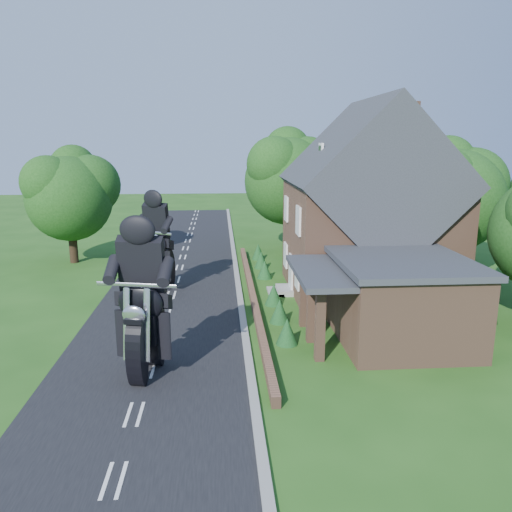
{
  "coord_description": "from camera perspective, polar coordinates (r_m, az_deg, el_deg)",
  "views": [
    {
      "loc": [
        2.66,
        -19.77,
        8.01
      ],
      "look_at": [
        4.33,
        2.86,
        2.8
      ],
      "focal_mm": 35.0,
      "sensor_mm": 36.0,
      "label": 1
    }
  ],
  "objects": [
    {
      "name": "ground",
      "position": [
        21.5,
        -11.15,
        -9.21
      ],
      "size": [
        120.0,
        120.0,
        0.0
      ],
      "primitive_type": "plane",
      "color": "#204C15",
      "rests_on": "ground"
    },
    {
      "name": "road",
      "position": [
        21.49,
        -11.16,
        -9.18
      ],
      "size": [
        7.0,
        80.0,
        0.02
      ],
      "primitive_type": "cube",
      "color": "black",
      "rests_on": "ground"
    },
    {
      "name": "kerb",
      "position": [
        21.33,
        -1.26,
        -8.95
      ],
      "size": [
        0.3,
        80.0,
        0.12
      ],
      "primitive_type": "cube",
      "color": "gray",
      "rests_on": "ground"
    },
    {
      "name": "garden_wall",
      "position": [
        26.02,
        -0.41,
        -4.53
      ],
      "size": [
        0.3,
        22.0,
        0.4
      ],
      "primitive_type": "cube",
      "color": "brown",
      "rests_on": "ground"
    },
    {
      "name": "house",
      "position": [
        27.18,
        12.62,
        4.86
      ],
      "size": [
        9.54,
        8.64,
        10.24
      ],
      "color": "brown",
      "rests_on": "ground"
    },
    {
      "name": "annex",
      "position": [
        21.23,
        15.9,
        -4.68
      ],
      "size": [
        7.05,
        5.94,
        3.44
      ],
      "color": "brown",
      "rests_on": "ground"
    },
    {
      "name": "tree_house_right",
      "position": [
        31.77,
        22.1,
        6.89
      ],
      "size": [
        6.51,
        6.0,
        8.4
      ],
      "color": "black",
      "rests_on": "ground"
    },
    {
      "name": "tree_behind_house",
      "position": [
        37.76,
        13.76,
        9.86
      ],
      "size": [
        7.81,
        7.2,
        10.08
      ],
      "color": "black",
      "rests_on": "ground"
    },
    {
      "name": "tree_behind_left",
      "position": [
        37.37,
        4.32,
        9.4
      ],
      "size": [
        6.94,
        6.4,
        9.16
      ],
      "color": "black",
      "rests_on": "ground"
    },
    {
      "name": "tree_far_road",
      "position": [
        35.33,
        -19.98,
        7.01
      ],
      "size": [
        6.08,
        5.6,
        7.84
      ],
      "color": "black",
      "rests_on": "ground"
    },
    {
      "name": "shrub_a",
      "position": [
        20.37,
        3.57,
        -8.58
      ],
      "size": [
        0.9,
        0.9,
        1.1
      ],
      "primitive_type": "cone",
      "color": "#133E1A",
      "rests_on": "ground"
    },
    {
      "name": "shrub_b",
      "position": [
        22.69,
        2.72,
        -6.28
      ],
      "size": [
        0.9,
        0.9,
        1.1
      ],
      "primitive_type": "cone",
      "color": "#133E1A",
      "rests_on": "ground"
    },
    {
      "name": "shrub_c",
      "position": [
        25.05,
        2.03,
        -4.4
      ],
      "size": [
        0.9,
        0.9,
        1.1
      ],
      "primitive_type": "cone",
      "color": "#133E1A",
      "rests_on": "ground"
    },
    {
      "name": "shrub_d",
      "position": [
        29.84,
        1.0,
        -1.55
      ],
      "size": [
        0.9,
        0.9,
        1.1
      ],
      "primitive_type": "cone",
      "color": "#133E1A",
      "rests_on": "ground"
    },
    {
      "name": "shrub_e",
      "position": [
        32.26,
        0.6,
        -0.44
      ],
      "size": [
        0.9,
        0.9,
        1.1
      ],
      "primitive_type": "cone",
      "color": "#133E1A",
      "rests_on": "ground"
    },
    {
      "name": "shrub_f",
      "position": [
        34.69,
        0.25,
        0.51
      ],
      "size": [
        0.9,
        0.9,
        1.1
      ],
      "primitive_type": "cone",
      "color": "#133E1A",
      "rests_on": "ground"
    },
    {
      "name": "motorcycle_lead",
      "position": [
        18.05,
        -12.45,
        -10.76
      ],
      "size": [
        0.87,
        1.89,
        1.71
      ],
      "primitive_type": null,
      "rotation": [
        0.0,
        0.0,
        2.91
      ],
      "color": "black",
      "rests_on": "ground"
    },
    {
      "name": "motorcycle_follow",
      "position": [
        27.72,
        -11.05,
        -2.32
      ],
      "size": [
        1.32,
        1.76,
        1.67
      ],
      "primitive_type": null,
      "rotation": [
        0.0,
        0.0,
        2.59
      ],
      "color": "black",
      "rests_on": "ground"
    }
  ]
}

